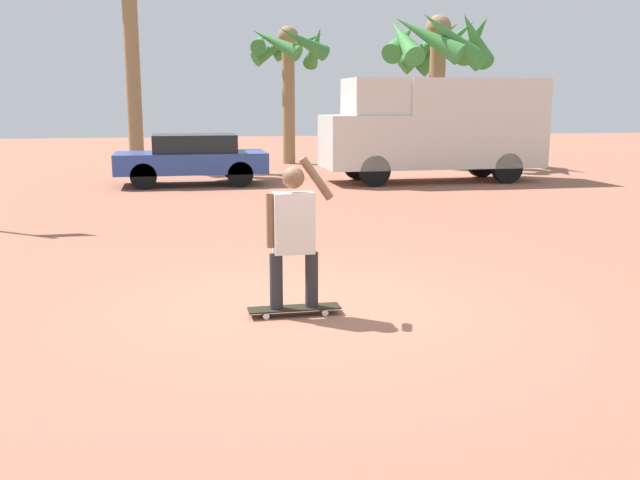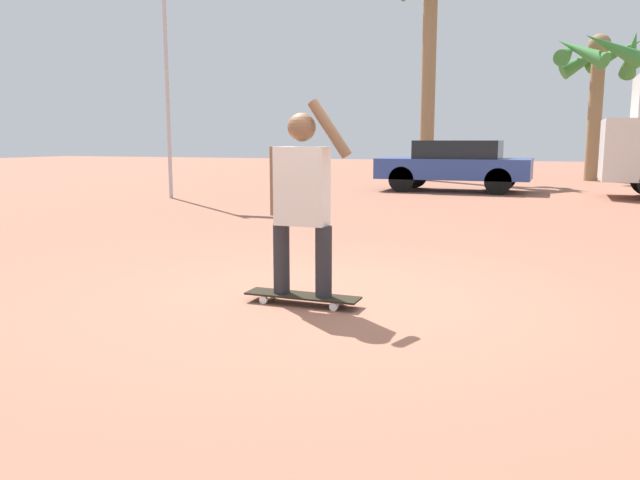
% 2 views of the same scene
% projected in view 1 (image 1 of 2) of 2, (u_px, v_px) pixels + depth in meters
% --- Properties ---
extents(ground_plane, '(80.00, 80.00, 0.00)m').
position_uv_depth(ground_plane, '(311.00, 308.00, 7.98)').
color(ground_plane, '#935B47').
extents(skateboard, '(1.00, 0.24, 0.09)m').
position_uv_depth(skateboard, '(294.00, 309.00, 7.71)').
color(skateboard, black).
rests_on(skateboard, ground_plane).
extents(person_skateboarder, '(0.72, 0.23, 1.63)m').
position_uv_depth(person_skateboarder, '(294.00, 229.00, 7.54)').
color(person_skateboarder, '#28282D').
rests_on(person_skateboarder, skateboard).
extents(camper_van, '(6.26, 2.01, 2.91)m').
position_uv_depth(camper_van, '(437.00, 126.00, 20.33)').
color(camper_van, black).
rests_on(camper_van, ground_plane).
extents(parked_car_blue, '(4.09, 1.88, 1.39)m').
position_uv_depth(parked_car_blue, '(192.00, 158.00, 19.64)').
color(parked_car_blue, black).
rests_on(parked_car_blue, ground_plane).
extents(palm_tree_near_van, '(4.22, 4.18, 5.39)m').
position_uv_depth(palm_tree_near_van, '(438.00, 46.00, 24.72)').
color(palm_tree_near_van, '#8E704C').
rests_on(palm_tree_near_van, ground_plane).
extents(palm_tree_center_background, '(3.17, 3.30, 5.05)m').
position_uv_depth(palm_tree_center_background, '(288.00, 54.00, 25.88)').
color(palm_tree_center_background, '#8E704C').
rests_on(palm_tree_center_background, ground_plane).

